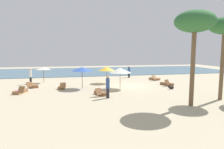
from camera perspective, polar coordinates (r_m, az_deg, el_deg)
ground_plane at (r=21.95m, az=4.28°, el=-3.41°), size 60.00×60.00×0.00m
ocean_water at (r=38.41m, az=-2.80°, el=1.06°), size 48.00×16.00×0.06m
umbrella_0 at (r=23.81m, az=-1.60°, el=1.72°), size 2.01×2.01×2.01m
umbrella_1 at (r=20.29m, az=2.37°, el=1.20°), size 2.23×2.23×2.15m
umbrella_2 at (r=20.61m, az=-8.67°, el=1.59°), size 2.19×2.19×2.24m
umbrella_3 at (r=25.45m, az=-19.24°, el=1.71°), size 1.76×1.76×1.95m
lounger_0 at (r=22.85m, az=-21.83°, el=-3.05°), size 1.24×1.80×0.67m
lounger_1 at (r=20.19m, az=-24.98°, el=-4.43°), size 1.16×1.74×0.74m
lounger_2 at (r=21.24m, az=-14.22°, el=-3.49°), size 0.79×1.74×0.70m
lounger_3 at (r=27.23m, az=12.16°, el=-1.19°), size 1.29×1.77×0.68m
lounger_4 at (r=23.35m, az=15.58°, el=-2.60°), size 1.21×1.74×0.73m
lounger_5 at (r=17.63m, az=-3.23°, el=-5.38°), size 1.25×1.75×0.72m
person_0 at (r=25.05m, az=-22.50°, el=-0.38°), size 0.39×0.39×1.88m
person_1 at (r=29.07m, az=4.94°, el=0.77°), size 0.47×0.47×1.66m
person_2 at (r=16.33m, az=-1.22°, el=-3.54°), size 0.37×0.37×1.87m
palm_2 at (r=14.98m, az=22.81°, el=13.47°), size 2.75×2.75×6.66m
dog at (r=21.21m, az=16.72°, el=-3.59°), size 0.69×0.41×0.32m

